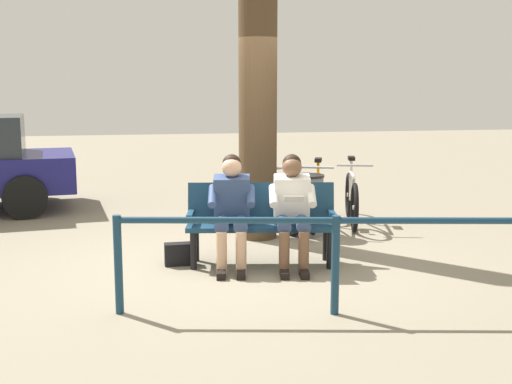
{
  "coord_description": "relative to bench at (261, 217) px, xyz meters",
  "views": [
    {
      "loc": [
        1.12,
        6.69,
        1.89
      ],
      "look_at": [
        -0.25,
        -0.2,
        0.75
      ],
      "focal_mm": 44.91,
      "sensor_mm": 36.0,
      "label": 1
    }
  ],
  "objects": [
    {
      "name": "person_reading",
      "position": [
        -0.29,
        0.22,
        0.16
      ],
      "size": [
        0.54,
        0.81,
        1.2
      ],
      "rotation": [
        0.0,
        0.0,
        -0.18
      ],
      "color": "white",
      "rests_on": "ground"
    },
    {
      "name": "person_companion",
      "position": [
        0.34,
        0.1,
        0.16
      ],
      "size": [
        0.54,
        0.81,
        1.2
      ],
      "rotation": [
        0.0,
        0.0,
        -0.18
      ],
      "color": "#334772",
      "rests_on": "ground"
    },
    {
      "name": "bicycle_orange",
      "position": [
        -1.65,
        -1.74,
        -0.15
      ],
      "size": [
        0.59,
        1.64,
        0.94
      ],
      "rotation": [
        0.0,
        0.0,
        1.31
      ],
      "color": "black",
      "rests_on": "ground"
    },
    {
      "name": "bicycle_green",
      "position": [
        -0.44,
        -1.66,
        -0.15
      ],
      "size": [
        0.72,
        1.58,
        0.94
      ],
      "rotation": [
        0.0,
        0.0,
        1.95
      ],
      "color": "black",
      "rests_on": "ground"
    },
    {
      "name": "railing_fence",
      "position": [
        -0.28,
        1.71,
        0.1
      ],
      "size": [
        3.64,
        0.81,
        0.85
      ],
      "rotation": [
        0.0,
        0.0,
        -0.21
      ],
      "color": "navy",
      "rests_on": "ground"
    },
    {
      "name": "tree_trunk",
      "position": [
        -0.2,
        -1.19,
        1.37
      ],
      "size": [
        0.48,
        0.48,
        3.76
      ],
      "primitive_type": "cylinder",
      "color": "#4C3823",
      "rests_on": "ground"
    },
    {
      "name": "bicycle_silver",
      "position": [
        -1.11,
        -1.62,
        -0.15
      ],
      "size": [
        0.69,
        1.6,
        0.94
      ],
      "rotation": [
        0.0,
        0.0,
        1.22
      ],
      "color": "black",
      "rests_on": "ground"
    },
    {
      "name": "handbag",
      "position": [
        0.9,
        -0.08,
        -0.39
      ],
      "size": [
        0.3,
        0.14,
        0.24
      ],
      "primitive_type": "cube",
      "rotation": [
        0.0,
        0.0,
        0.01
      ],
      "color": "black",
      "rests_on": "ground"
    },
    {
      "name": "ground_plane",
      "position": [
        0.26,
        -0.02,
        -0.51
      ],
      "size": [
        40.0,
        40.0,
        0.0
      ],
      "primitive_type": "plane",
      "color": "gray"
    },
    {
      "name": "litter_bin",
      "position": [
        -0.87,
        -1.21,
        -0.11
      ],
      "size": [
        0.42,
        0.42,
        0.79
      ],
      "color": "slate",
      "rests_on": "ground"
    },
    {
      "name": "bench",
      "position": [
        0.0,
        0.0,
        0.0
      ],
      "size": [
        1.66,
        0.76,
        0.87
      ],
      "rotation": [
        0.0,
        0.0,
        -0.18
      ],
      "color": "navy",
      "rests_on": "ground"
    }
  ]
}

